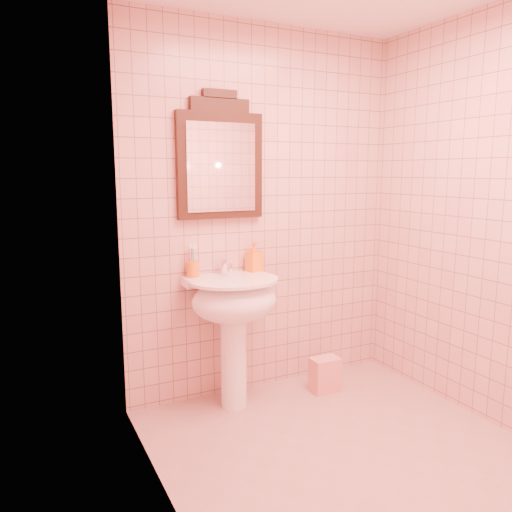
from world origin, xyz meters
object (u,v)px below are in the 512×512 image
mirror (220,160)px  soap_dispenser (254,257)px  towel (325,375)px  toothbrush_cup (193,269)px  pedestal_sink (234,309)px

mirror → soap_dispenser: (0.22, -0.04, -0.65)m
soap_dispenser → towel: soap_dispenser is taller
toothbrush_cup → soap_dispenser: (0.43, -0.01, 0.05)m
pedestal_sink → toothbrush_cup: (-0.21, 0.17, 0.25)m
pedestal_sink → towel: 0.86m
pedestal_sink → soap_dispenser: size_ratio=4.27×
soap_dispenser → toothbrush_cup: bearing=166.5°
mirror → toothbrush_cup: size_ratio=4.34×
towel → soap_dispenser: bearing=152.7°
pedestal_sink → soap_dispenser: 0.41m
toothbrush_cup → mirror: bearing=8.3°
pedestal_sink → toothbrush_cup: 0.37m
toothbrush_cup → soap_dispenser: soap_dispenser is taller
pedestal_sink → mirror: size_ratio=1.06×
pedestal_sink → toothbrush_cup: size_ratio=4.60×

